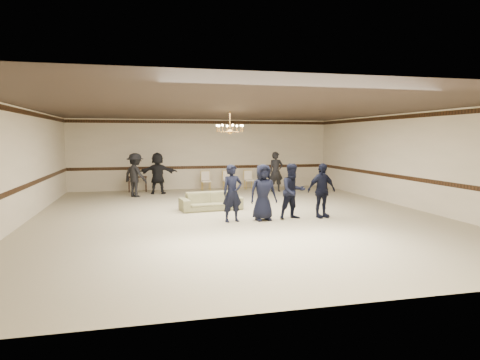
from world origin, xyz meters
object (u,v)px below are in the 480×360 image
at_px(settee, 211,201).
at_px(console_table, 138,184).
at_px(boy_d, 322,190).
at_px(adult_left, 135,175).
at_px(chandelier, 230,122).
at_px(banquet_chair_mid, 228,180).
at_px(banquet_chair_right, 249,180).
at_px(boy_a, 232,193).
at_px(adult_right, 276,172).
at_px(boy_b, 263,192).
at_px(adult_mid, 158,173).
at_px(banquet_chair_left, 206,181).
at_px(boy_c, 293,191).

distance_m(settee, console_table, 5.83).
distance_m(boy_d, adult_left, 7.91).
bearing_deg(chandelier, banquet_chair_mid, 79.28).
bearing_deg(chandelier, banquet_chair_right, 69.29).
distance_m(chandelier, boy_a, 2.80).
xyz_separation_m(adult_right, banquet_chair_right, (-0.95, 1.10, -0.45)).
bearing_deg(adult_right, settee, -132.45).
bearing_deg(boy_a, boy_b, -11.18).
relative_size(chandelier, boy_a, 0.58).
xyz_separation_m(settee, adult_right, (3.56, 4.01, 0.58)).
bearing_deg(adult_mid, adult_right, -176.34).
xyz_separation_m(chandelier, adult_right, (2.95, 4.19, -2.00)).
distance_m(adult_left, banquet_chair_left, 3.39).
distance_m(boy_d, banquet_chair_left, 7.56).
height_order(boy_b, adult_left, adult_left).
height_order(adult_left, banquet_chair_mid, adult_left).
bearing_deg(adult_right, adult_mid, 174.64).
xyz_separation_m(boy_c, settee, (-2.08, 2.05, -0.52)).
relative_size(boy_a, boy_d, 1.00).
bearing_deg(boy_d, boy_c, 168.78).
height_order(chandelier, console_table, chandelier).
height_order(boy_c, console_table, boy_c).
height_order(boy_c, banquet_chair_mid, boy_c).
bearing_deg(adult_left, boy_c, 173.80).
bearing_deg(chandelier, adult_right, 54.88).
relative_size(boy_b, boy_c, 1.00).
relative_size(banquet_chair_right, console_table, 1.06).
distance_m(boy_c, banquet_chair_mid, 7.19).
xyz_separation_m(adult_mid, adult_right, (5.10, -0.40, 0.00)).
bearing_deg(adult_right, boy_c, -104.56).
bearing_deg(banquet_chair_mid, chandelier, -105.80).
distance_m(boy_a, adult_right, 6.89).
bearing_deg(adult_mid, banquet_chair_right, -162.24).
xyz_separation_m(boy_d, adult_mid, (-4.52, 6.46, 0.07)).
height_order(boy_b, banquet_chair_right, boy_b).
xyz_separation_m(chandelier, settee, (-0.61, 0.19, -2.58)).
bearing_deg(boy_a, console_table, 98.76).
height_order(settee, banquet_chair_mid, banquet_chair_mid).
bearing_deg(boy_c, chandelier, 119.71).
distance_m(adult_left, console_table, 1.69).
bearing_deg(adult_left, boy_d, 178.94).
bearing_deg(adult_left, console_table, -46.21).
height_order(settee, console_table, console_table).
bearing_deg(banquet_chair_left, settee, -101.78).
relative_size(boy_a, banquet_chair_left, 1.89).
relative_size(boy_a, adult_left, 0.92).
bearing_deg(adult_right, adult_left, -178.01).
bearing_deg(console_table, adult_mid, -47.73).
height_order(adult_left, banquet_chair_left, adult_left).
bearing_deg(banquet_chair_right, boy_b, -104.29).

